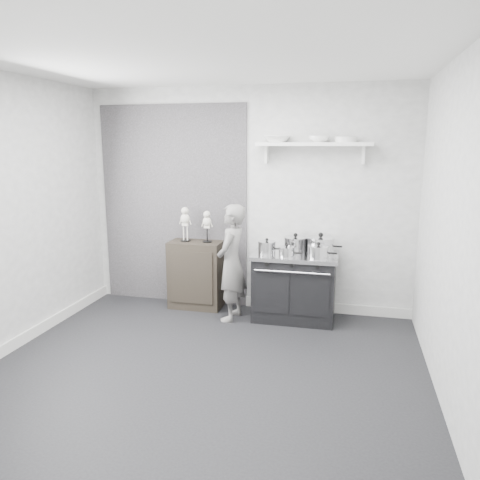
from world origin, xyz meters
name	(u,v)px	position (x,y,z in m)	size (l,w,h in m)	color
ground	(204,370)	(0.00, 0.00, 0.00)	(4.00, 4.00, 0.00)	black
room_shell	(196,189)	(-0.09, 0.15, 1.64)	(4.02, 3.62, 2.71)	#A4A5A2
wall_shelf	(314,145)	(0.80, 1.68, 2.01)	(1.30, 0.26, 0.24)	white
stove	(294,286)	(0.64, 1.48, 0.40)	(0.98, 0.61, 0.78)	black
side_cabinet	(196,274)	(-0.60, 1.61, 0.42)	(0.65, 0.38, 0.84)	black
child	(231,263)	(-0.07, 1.30, 0.68)	(0.50, 0.32, 1.36)	slate
pot_front_left	(267,248)	(0.33, 1.39, 0.86)	(0.29, 0.20, 0.19)	silver
pot_back_left	(295,244)	(0.63, 1.61, 0.87)	(0.36, 0.28, 0.22)	silver
pot_back_right	(320,245)	(0.92, 1.60, 0.88)	(0.41, 0.32, 0.24)	silver
pot_front_right	(318,252)	(0.92, 1.32, 0.86)	(0.32, 0.24, 0.18)	silver
pot_front_center	(287,252)	(0.57, 1.31, 0.84)	(0.27, 0.18, 0.15)	silver
skeleton_full	(185,221)	(-0.73, 1.61, 1.09)	(0.14, 0.09, 0.49)	beige
skeleton_torso	(207,224)	(-0.45, 1.61, 1.06)	(0.12, 0.08, 0.45)	beige
bowl_large	(277,139)	(0.38, 1.67, 2.08)	(0.31, 0.31, 0.07)	white
bowl_small	(319,139)	(0.86, 1.67, 2.08)	(0.23, 0.23, 0.07)	white
plate_stack	(346,139)	(1.15, 1.67, 2.07)	(0.24, 0.24, 0.06)	silver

